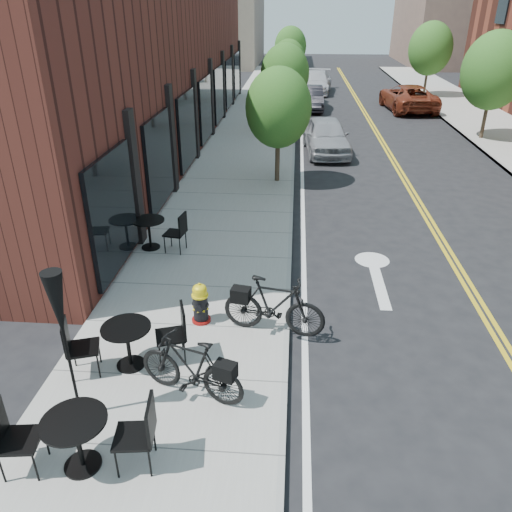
{
  "coord_description": "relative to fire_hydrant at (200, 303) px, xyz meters",
  "views": [
    {
      "loc": [
        -0.02,
        -7.9,
        5.7
      ],
      "look_at": [
        -0.74,
        1.32,
        1.0
      ],
      "focal_mm": 35.0,
      "sensor_mm": 36.0,
      "label": 1
    }
  ],
  "objects": [
    {
      "name": "ground",
      "position": [
        1.73,
        -0.16,
        -0.52
      ],
      "size": [
        120.0,
        120.0,
        0.0
      ],
      "primitive_type": "plane",
      "color": "black",
      "rests_on": "ground"
    },
    {
      "name": "sidewalk_near",
      "position": [
        -0.27,
        9.84,
        -0.46
      ],
      "size": [
        4.0,
        70.0,
        0.12
      ],
      "primitive_type": "cube",
      "color": "#9E9B93",
      "rests_on": "ground"
    },
    {
      "name": "building_near",
      "position": [
        -4.77,
        13.84,
        2.98
      ],
      "size": [
        5.0,
        28.0,
        7.0
      ],
      "primitive_type": "cube",
      "color": "#491E17",
      "rests_on": "ground"
    },
    {
      "name": "bg_building_left",
      "position": [
        -6.27,
        47.84,
        4.48
      ],
      "size": [
        8.0,
        14.0,
        10.0
      ],
      "primitive_type": "cube",
      "color": "#726656",
      "rests_on": "ground"
    },
    {
      "name": "bg_building_right",
      "position": [
        17.73,
        49.84,
        5.48
      ],
      "size": [
        10.0,
        16.0,
        12.0
      ],
      "primitive_type": "cube",
      "color": "brown",
      "rests_on": "ground"
    },
    {
      "name": "tree_near_a",
      "position": [
        1.13,
        8.84,
        2.08
      ],
      "size": [
        2.2,
        2.2,
        3.81
      ],
      "color": "#382B1E",
      "rests_on": "sidewalk_near"
    },
    {
      "name": "tree_near_b",
      "position": [
        1.13,
        16.84,
        2.19
      ],
      "size": [
        2.3,
        2.3,
        3.98
      ],
      "color": "#382B1E",
      "rests_on": "sidewalk_near"
    },
    {
      "name": "tree_near_c",
      "position": [
        1.13,
        24.84,
        2.01
      ],
      "size": [
        2.1,
        2.1,
        3.67
      ],
      "color": "#382B1E",
      "rests_on": "sidewalk_near"
    },
    {
      "name": "tree_near_d",
      "position": [
        1.13,
        32.84,
        2.27
      ],
      "size": [
        2.4,
        2.4,
        4.11
      ],
      "color": "#382B1E",
      "rests_on": "sidewalk_near"
    },
    {
      "name": "tree_far_b",
      "position": [
        10.33,
        15.84,
        2.53
      ],
      "size": [
        2.8,
        2.8,
        4.62
      ],
      "color": "#382B1E",
      "rests_on": "sidewalk_far"
    },
    {
      "name": "tree_far_c",
      "position": [
        10.33,
        27.84,
        2.53
      ],
      "size": [
        2.8,
        2.8,
        4.62
      ],
      "color": "#382B1E",
      "rests_on": "sidewalk_far"
    },
    {
      "name": "fire_hydrant",
      "position": [
        0.0,
        0.0,
        0.0
      ],
      "size": [
        0.43,
        0.43,
        0.85
      ],
      "rotation": [
        0.0,
        0.0,
        -0.17
      ],
      "color": "maroon",
      "rests_on": "sidewalk_near"
    },
    {
      "name": "bicycle_left",
      "position": [
        0.23,
        -2.05,
        0.14
      ],
      "size": [
        1.88,
        1.07,
        1.09
      ],
      "primitive_type": "imported",
      "rotation": [
        0.0,
        0.0,
        -1.9
      ],
      "color": "black",
      "rests_on": "sidewalk_near"
    },
    {
      "name": "bicycle_right",
      "position": [
        1.43,
        -0.25,
        0.18
      ],
      "size": [
        2.0,
        0.89,
        1.16
      ],
      "primitive_type": "imported",
      "rotation": [
        0.0,
        0.0,
        1.38
      ],
      "color": "black",
      "rests_on": "sidewalk_near"
    },
    {
      "name": "bistro_set_a",
      "position": [
        -0.99,
        -3.53,
        0.14
      ],
      "size": [
        2.02,
        0.96,
        1.07
      ],
      "rotation": [
        0.0,
        0.0,
        0.12
      ],
      "color": "black",
      "rests_on": "sidewalk_near"
    },
    {
      "name": "bistro_set_b",
      "position": [
        -0.98,
        -1.42,
        0.12
      ],
      "size": [
        1.97,
        1.07,
        1.04
      ],
      "rotation": [
        0.0,
        0.0,
        0.32
      ],
      "color": "black",
      "rests_on": "sidewalk_near"
    },
    {
      "name": "bistro_set_c",
      "position": [
        -1.86,
        3.16,
        0.1
      ],
      "size": [
        1.91,
        0.93,
        1.01
      ],
      "rotation": [
        0.0,
        0.0,
        -0.17
      ],
      "color": "black",
      "rests_on": "sidewalk_near"
    },
    {
      "name": "patio_umbrella",
      "position": [
        -1.39,
        -2.61,
        1.36
      ],
      "size": [
        0.4,
        0.4,
        2.46
      ],
      "color": "black",
      "rests_on": "sidewalk_near"
    },
    {
      "name": "parked_car_a",
      "position": [
        3.02,
        13.06,
        0.2
      ],
      "size": [
        2.08,
        4.39,
        1.45
      ],
      "primitive_type": "imported",
      "rotation": [
        0.0,
        0.0,
        0.09
      ],
      "color": "#97999F",
      "rests_on": "ground"
    },
    {
      "name": "parked_car_b",
      "position": [
        2.53,
        22.7,
        0.15
      ],
      "size": [
        1.53,
        4.13,
        1.35
      ],
      "primitive_type": "imported",
      "rotation": [
        0.0,
        0.0,
        0.02
      ],
      "color": "black",
      "rests_on": "ground"
    },
    {
      "name": "parked_car_c",
      "position": [
        3.05,
        29.06,
        0.2
      ],
      "size": [
        2.57,
        5.2,
        1.45
      ],
      "primitive_type": "imported",
      "rotation": [
        0.0,
        0.0,
        -0.11
      ],
      "color": "silver",
      "rests_on": "ground"
    },
    {
      "name": "parked_car_far",
      "position": [
        8.27,
        22.97,
        0.22
      ],
      "size": [
        2.94,
        5.56,
        1.49
      ],
      "primitive_type": "imported",
      "rotation": [
        0.0,
        0.0,
        3.23
      ],
      "color": "maroon",
      "rests_on": "ground"
    }
  ]
}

